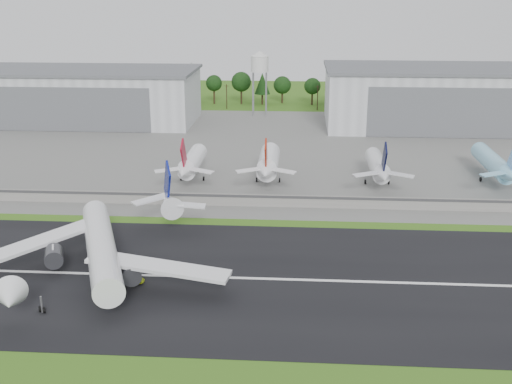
# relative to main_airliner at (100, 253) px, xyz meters

# --- Properties ---
(ground) EXTENTS (600.00, 600.00, 0.00)m
(ground) POSITION_rel_main_airliner_xyz_m (26.61, -9.59, -4.89)
(ground) COLOR #356618
(ground) RESTS_ON ground
(runway) EXTENTS (320.00, 60.00, 0.10)m
(runway) POSITION_rel_main_airliner_xyz_m (26.61, 0.41, -4.84)
(runway) COLOR black
(runway) RESTS_ON ground
(runway_centerline) EXTENTS (220.00, 1.00, 0.02)m
(runway_centerline) POSITION_rel_main_airliner_xyz_m (26.61, 0.41, -4.78)
(runway_centerline) COLOR white
(runway_centerline) RESTS_ON runway
(apron) EXTENTS (320.00, 150.00, 0.10)m
(apron) POSITION_rel_main_airliner_xyz_m (26.61, 110.41, -4.84)
(apron) COLOR slate
(apron) RESTS_ON ground
(blast_fence) EXTENTS (240.00, 0.61, 3.50)m
(blast_fence) POSITION_rel_main_airliner_xyz_m (26.61, 45.39, -3.09)
(blast_fence) COLOR gray
(blast_fence) RESTS_ON ground
(hangar_west) EXTENTS (97.00, 44.00, 23.20)m
(hangar_west) POSITION_rel_main_airliner_xyz_m (-53.39, 155.33, 6.74)
(hangar_west) COLOR silver
(hangar_west) RESTS_ON ground
(hangar_east) EXTENTS (102.00, 47.00, 25.20)m
(hangar_east) POSITION_rel_main_airliner_xyz_m (101.61, 155.33, 7.73)
(hangar_east) COLOR silver
(hangar_east) RESTS_ON ground
(water_tower) EXTENTS (8.40, 8.40, 29.40)m
(water_tower) POSITION_rel_main_airliner_xyz_m (21.61, 175.41, 19.66)
(water_tower) COLOR #99999E
(water_tower) RESTS_ON ground
(utility_poles) EXTENTS (230.00, 3.00, 12.00)m
(utility_poles) POSITION_rel_main_airliner_xyz_m (26.61, 190.41, -4.89)
(utility_poles) COLOR black
(utility_poles) RESTS_ON ground
(treeline) EXTENTS (320.00, 16.00, 22.00)m
(treeline) POSITION_rel_main_airliner_xyz_m (26.61, 205.41, -4.89)
(treeline) COLOR black
(treeline) RESTS_ON ground
(main_airliner) EXTENTS (53.71, 57.42, 18.17)m
(main_airliner) POSITION_rel_main_airliner_xyz_m (0.00, 0.00, 0.00)
(main_airliner) COLOR white
(main_airliner) RESTS_ON runway
(ground_vehicle) EXTENTS (4.91, 3.01, 1.27)m
(ground_vehicle) POSITION_rel_main_airliner_xyz_m (7.40, -2.94, -4.16)
(ground_vehicle) COLOR #D4EE1C
(ground_vehicle) RESTS_ON runway
(parked_jet_red_a) EXTENTS (7.36, 31.29, 16.51)m
(parked_jet_red_a) POSITION_rel_main_airliner_xyz_m (7.64, 66.94, 1.12)
(parked_jet_red_a) COLOR white
(parked_jet_red_a) RESTS_ON ground
(parked_jet_red_b) EXTENTS (7.36, 31.29, 16.90)m
(parked_jet_red_b) POSITION_rel_main_airliner_xyz_m (30.94, 67.00, 1.49)
(parked_jet_red_b) COLOR white
(parked_jet_red_b) RESTS_ON ground
(parked_jet_navy) EXTENTS (7.36, 31.29, 16.40)m
(parked_jet_navy) POSITION_rel_main_airliner_xyz_m (63.78, 66.92, 1.02)
(parked_jet_navy) COLOR silver
(parked_jet_navy) RESTS_ON ground
(parked_jet_skyblue) EXTENTS (7.36, 37.29, 16.57)m
(parked_jet_skyblue) POSITION_rel_main_airliner_xyz_m (99.19, 71.95, 1.13)
(parked_jet_skyblue) COLOR #89CFED
(parked_jet_skyblue) RESTS_ON ground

